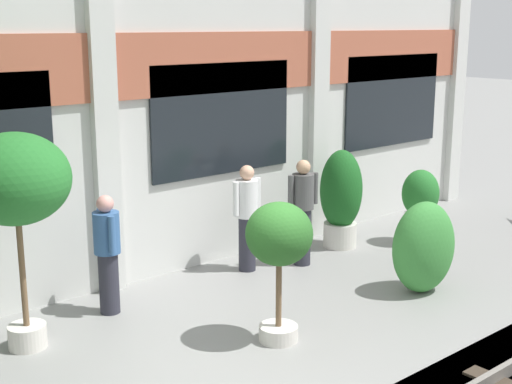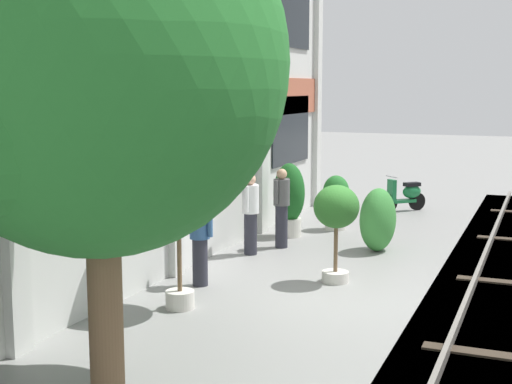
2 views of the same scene
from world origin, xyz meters
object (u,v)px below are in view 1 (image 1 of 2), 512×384
at_px(potted_plant_ribbed_drum, 420,204).
at_px(resident_near_plants, 303,209).
at_px(resident_by_doorway, 247,215).
at_px(potted_plant_low_pan, 15,185).
at_px(topiary_hedge, 424,247).
at_px(resident_watching_tracks, 107,251).
at_px(potted_plant_fluted_column, 341,197).
at_px(potted_plant_terracotta_small, 279,243).

relative_size(potted_plant_ribbed_drum, resident_near_plants, 0.77).
height_order(potted_plant_ribbed_drum, resident_by_doorway, resident_by_doorway).
height_order(potted_plant_low_pan, resident_near_plants, potted_plant_low_pan).
bearing_deg(topiary_hedge, resident_watching_tracks, 149.26).
xyz_separation_m(resident_by_doorway, resident_near_plants, (0.82, -0.36, 0.02)).
bearing_deg(resident_near_plants, potted_plant_fluted_column, 113.70).
distance_m(potted_plant_terracotta_small, topiary_hedge, 2.66).
bearing_deg(potted_plant_terracotta_small, potted_plant_ribbed_drum, 16.09).
bearing_deg(potted_plant_ribbed_drum, potted_plant_low_pan, 175.82).
bearing_deg(resident_by_doorway, resident_near_plants, 64.94).
relative_size(resident_by_doorway, topiary_hedge, 1.26).
bearing_deg(resident_watching_tracks, potted_plant_low_pan, -155.94).
relative_size(potted_plant_low_pan, potted_plant_fluted_column, 1.53).
distance_m(potted_plant_ribbed_drum, potted_plant_low_pan, 6.88).
bearing_deg(resident_by_doorway, potted_plant_fluted_column, 85.02).
height_order(potted_plant_low_pan, resident_by_doorway, potted_plant_low_pan).
height_order(potted_plant_terracotta_small, resident_by_doorway, potted_plant_terracotta_small).
relative_size(potted_plant_low_pan, resident_near_plants, 1.52).
distance_m(resident_near_plants, topiary_hedge, 2.00).
relative_size(potted_plant_fluted_column, topiary_hedge, 1.27).
bearing_deg(potted_plant_low_pan, potted_plant_ribbed_drum, -4.18).
bearing_deg(resident_near_plants, potted_plant_terracotta_small, -38.45).
bearing_deg(potted_plant_fluted_column, resident_watching_tracks, 179.70).
relative_size(potted_plant_low_pan, resident_watching_tracks, 1.60).
distance_m(resident_watching_tracks, resident_near_plants, 3.24).
height_order(potted_plant_ribbed_drum, potted_plant_fluted_column, potted_plant_fluted_column).
distance_m(potted_plant_low_pan, topiary_hedge, 5.44).
distance_m(potted_plant_terracotta_small, resident_by_doorway, 2.54).
height_order(potted_plant_low_pan, topiary_hedge, potted_plant_low_pan).
bearing_deg(potted_plant_terracotta_small, resident_near_plants, 39.88).
xyz_separation_m(potted_plant_low_pan, resident_watching_tracks, (1.24, 0.28, -1.10)).
xyz_separation_m(potted_plant_ribbed_drum, potted_plant_fluted_column, (-1.15, 0.76, 0.16)).
distance_m(potted_plant_low_pan, potted_plant_fluted_column, 5.71).
xyz_separation_m(potted_plant_fluted_column, resident_near_plants, (-1.13, -0.24, 0.03)).
bearing_deg(potted_plant_low_pan, topiary_hedge, -21.17).
relative_size(potted_plant_terracotta_small, potted_plant_fluted_column, 1.02).
bearing_deg(potted_plant_ribbed_drum, topiary_hedge, -142.15).
bearing_deg(potted_plant_ribbed_drum, resident_near_plants, 167.23).
bearing_deg(potted_plant_fluted_column, potted_plant_ribbed_drum, -33.34).
bearing_deg(potted_plant_ribbed_drum, potted_plant_terracotta_small, -163.91).
xyz_separation_m(potted_plant_terracotta_small, resident_watching_tracks, (-1.09, 2.05, -0.37)).
height_order(potted_plant_fluted_column, topiary_hedge, potted_plant_fluted_column).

